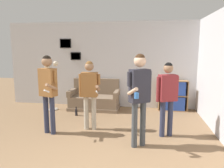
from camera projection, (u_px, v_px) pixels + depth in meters
The scene contains 11 objects.
wall_back at pixel (117, 65), 6.94m from camera, with size 7.26×0.08×2.70m.
wall_right at pixel (222, 74), 4.51m from camera, with size 0.06×6.56×2.70m.
couch at pixel (95, 99), 6.81m from camera, with size 1.53×0.80×0.92m.
bookshelf at pixel (173, 95), 6.61m from camera, with size 0.85×0.30×0.93m.
floor_lamp at pixel (52, 77), 6.58m from camera, with size 0.43×0.28×1.50m.
person_player_foreground_left at pixel (48, 86), 4.70m from camera, with size 0.48×0.55×1.73m.
person_player_foreground_center at pixel (90, 88), 4.96m from camera, with size 0.51×0.43×1.59m.
person_watcher_holding_cup at pixel (139, 90), 4.04m from camera, with size 0.44×0.58×1.78m.
person_spectator_near_bookshelf at pixel (167, 92), 4.56m from camera, with size 0.47×0.32×1.59m.
bottle_on_floor at pixel (76, 112), 6.14m from camera, with size 0.07×0.07×0.26m.
drinking_cup at pixel (170, 79), 6.54m from camera, with size 0.09×0.09×0.10m.
Camera 1 is at (0.90, -2.71, 1.86)m, focal length 35.00 mm.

